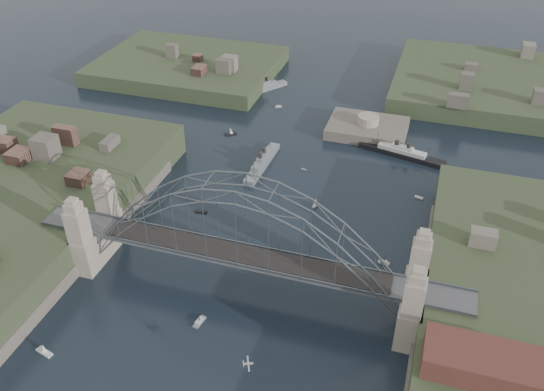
{
  "coord_description": "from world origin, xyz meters",
  "views": [
    {
      "loc": [
        29.71,
        -75.91,
        77.94
      ],
      "look_at": [
        0.0,
        18.0,
        10.0
      ],
      "focal_mm": 37.77,
      "sensor_mm": 36.0,
      "label": 1
    }
  ],
  "objects_px": {
    "bridge": "(242,238)",
    "naval_cruiser_far": "(264,88)",
    "wharf_shed": "(492,365)",
    "fort_island": "(367,134)",
    "naval_cruiser_near": "(262,163)",
    "ocean_liner": "(402,153)"
  },
  "relations": [
    {
      "from": "bridge",
      "to": "wharf_shed",
      "type": "height_order",
      "value": "bridge"
    },
    {
      "from": "fort_island",
      "to": "wharf_shed",
      "type": "relative_size",
      "value": 1.1
    },
    {
      "from": "fort_island",
      "to": "naval_cruiser_near",
      "type": "height_order",
      "value": "naval_cruiser_near"
    },
    {
      "from": "wharf_shed",
      "to": "ocean_liner",
      "type": "relative_size",
      "value": 0.85
    },
    {
      "from": "fort_island",
      "to": "naval_cruiser_far",
      "type": "bearing_deg",
      "value": 153.12
    },
    {
      "from": "wharf_shed",
      "to": "naval_cruiser_near",
      "type": "xyz_separation_m",
      "value": [
        -54.88,
        58.02,
        -9.05
      ]
    },
    {
      "from": "wharf_shed",
      "to": "ocean_liner",
      "type": "distance_m",
      "value": 77.41
    },
    {
      "from": "wharf_shed",
      "to": "ocean_liner",
      "type": "xyz_separation_m",
      "value": [
        -21.07,
        73.93,
        -9.11
      ]
    },
    {
      "from": "wharf_shed",
      "to": "naval_cruiser_near",
      "type": "distance_m",
      "value": 80.38
    },
    {
      "from": "naval_cruiser_near",
      "to": "ocean_liner",
      "type": "bearing_deg",
      "value": 25.19
    },
    {
      "from": "wharf_shed",
      "to": "bridge",
      "type": "bearing_deg",
      "value": 162.35
    },
    {
      "from": "bridge",
      "to": "naval_cruiser_far",
      "type": "distance_m",
      "value": 93.01
    },
    {
      "from": "naval_cruiser_near",
      "to": "bridge",
      "type": "bearing_deg",
      "value": -76.12
    },
    {
      "from": "fort_island",
      "to": "ocean_liner",
      "type": "distance_m",
      "value": 14.91
    },
    {
      "from": "fort_island",
      "to": "ocean_liner",
      "type": "height_order",
      "value": "fort_island"
    },
    {
      "from": "fort_island",
      "to": "wharf_shed",
      "type": "bearing_deg",
      "value": -69.15
    },
    {
      "from": "bridge",
      "to": "ocean_liner",
      "type": "relative_size",
      "value": 3.57
    },
    {
      "from": "naval_cruiser_far",
      "to": "ocean_liner",
      "type": "bearing_deg",
      "value": -31.02
    },
    {
      "from": "ocean_liner",
      "to": "wharf_shed",
      "type": "bearing_deg",
      "value": -74.09
    },
    {
      "from": "bridge",
      "to": "wharf_shed",
      "type": "bearing_deg",
      "value": -17.65
    },
    {
      "from": "fort_island",
      "to": "naval_cruiser_near",
      "type": "bearing_deg",
      "value": -131.37
    },
    {
      "from": "bridge",
      "to": "naval_cruiser_near",
      "type": "bearing_deg",
      "value": 103.88
    }
  ]
}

